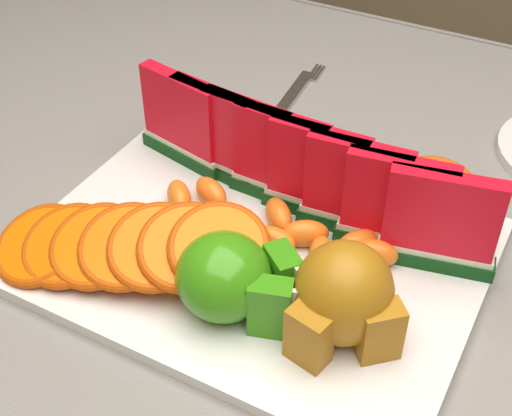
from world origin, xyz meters
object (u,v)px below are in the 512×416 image
(pear_cluster, at_px, (344,298))
(fork, at_px, (288,102))
(platter, at_px, (255,251))
(apple_cluster, at_px, (233,279))

(pear_cluster, relative_size, fork, 0.51)
(platter, relative_size, apple_cluster, 3.60)
(apple_cluster, height_order, fork, apple_cluster)
(platter, relative_size, pear_cluster, 4.05)
(apple_cluster, height_order, pear_cluster, pear_cluster)
(pear_cluster, bearing_deg, fork, 122.96)
(apple_cluster, relative_size, fork, 0.57)
(platter, xyz_separation_m, pear_cluster, (0.11, -0.05, 0.04))
(pear_cluster, height_order, fork, pear_cluster)
(platter, distance_m, fork, 0.27)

